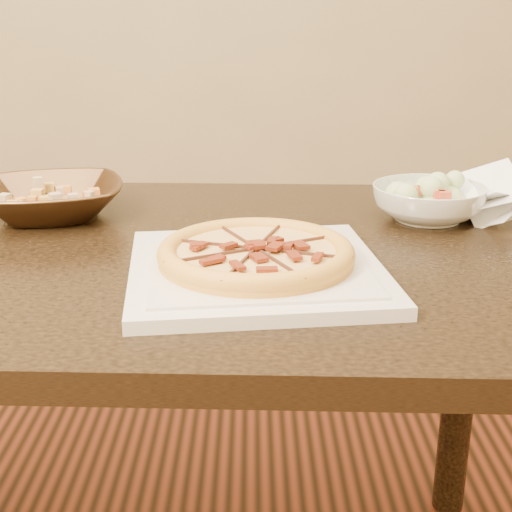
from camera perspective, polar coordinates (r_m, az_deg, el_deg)
The scene contains 8 objects.
dining_table at distance 1.15m, azimuth -5.57°, elevation -4.49°, with size 1.31×0.87×0.75m.
plate at distance 0.97m, azimuth 0.00°, elevation -1.09°, with size 0.37×0.37×0.02m.
pizza at distance 0.96m, azimuth -0.00°, elevation 0.22°, with size 0.27×0.27×0.03m.
bronze_bowl at distance 1.29m, azimuth -16.09°, elevation 4.33°, with size 0.25×0.25×0.06m, color #523820.
mixed_dish at distance 1.28m, azimuth -16.28°, elevation 6.24°, with size 0.12×0.12×0.03m.
salad_bowl at distance 1.26m, azimuth 13.62°, elevation 4.14°, with size 0.19×0.19×0.06m, color silver.
salad at distance 1.25m, azimuth 13.79°, elevation 6.25°, with size 0.11×0.09×0.04m.
cling_film at distance 1.29m, azimuth 17.97°, elevation 3.86°, with size 0.14×0.12×0.05m, color white, non-canonical shape.
Camera 1 is at (0.22, -1.01, 1.10)m, focal length 50.00 mm.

